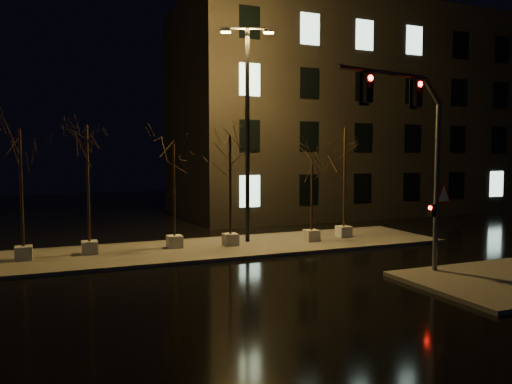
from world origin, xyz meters
name	(u,v)px	position (x,y,z in m)	size (l,w,h in m)	color
ground	(271,280)	(0.00, 0.00, 0.00)	(90.00, 90.00, 0.00)	black
median	(217,248)	(0.00, 6.00, 0.07)	(22.00, 5.00, 0.15)	#4C4A44
building	(340,115)	(14.00, 18.00, 7.50)	(25.00, 12.00, 15.00)	black
tree_0	(20,158)	(-8.10, 6.23, 4.23)	(1.80, 1.80, 5.38)	#AFACA3
tree_1	(87,154)	(-5.56, 6.48, 4.39)	(1.80, 1.80, 5.59)	#AFACA3
tree_2	(174,167)	(-1.87, 6.54, 3.82)	(1.80, 1.80, 4.84)	#AFACA3
tree_3	(230,160)	(0.67, 6.09, 4.11)	(1.80, 1.80, 5.22)	#AFACA3
tree_4	(312,177)	(4.73, 5.66, 3.27)	(1.80, 1.80, 4.11)	#AFACA3
tree_5	(345,152)	(6.88, 6.14, 4.52)	(1.80, 1.80, 5.76)	#AFACA3
traffic_signal_mast	(417,145)	(4.77, -1.76, 4.71)	(5.60, 1.13, 6.94)	#56585D
streetlight_main	(247,120)	(1.78, 6.74, 6.05)	(2.50, 1.11, 10.23)	black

